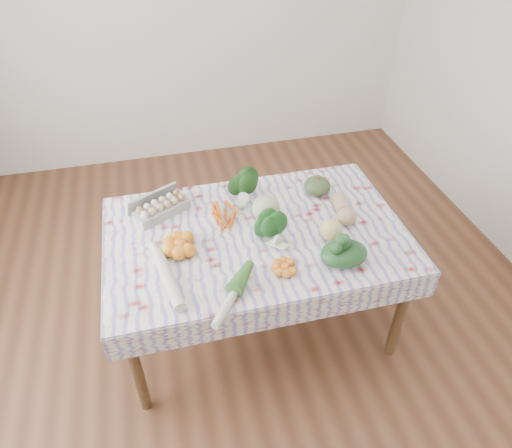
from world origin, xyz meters
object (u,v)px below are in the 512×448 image
(egg_carton, at_px, (162,209))
(butternut_squash, at_px, (344,209))
(cabbage, at_px, (266,208))
(kabocha_squash, at_px, (317,186))
(grapefruit, at_px, (331,229))
(dining_table, at_px, (256,243))

(egg_carton, relative_size, butternut_squash, 1.36)
(cabbage, bearing_deg, butternut_squash, -10.35)
(kabocha_squash, bearing_deg, butternut_squash, -74.94)
(grapefruit, bearing_deg, cabbage, 140.80)
(butternut_squash, bearing_deg, egg_carton, 172.15)
(kabocha_squash, height_order, cabbage, cabbage)
(kabocha_squash, height_order, grapefruit, grapefruit)
(butternut_squash, bearing_deg, cabbage, 176.68)
(dining_table, height_order, kabocha_squash, kabocha_squash)
(kabocha_squash, distance_m, butternut_squash, 0.26)
(cabbage, distance_m, butternut_squash, 0.45)
(cabbage, bearing_deg, kabocha_squash, 25.18)
(dining_table, xyz_separation_m, kabocha_squash, (0.45, 0.27, 0.14))
(dining_table, height_order, butternut_squash, butternut_squash)
(kabocha_squash, height_order, butternut_squash, butternut_squash)
(dining_table, bearing_deg, kabocha_squash, 30.78)
(kabocha_squash, relative_size, cabbage, 1.03)
(dining_table, xyz_separation_m, egg_carton, (-0.49, 0.29, 0.13))
(cabbage, relative_size, butternut_squash, 0.66)
(dining_table, height_order, grapefruit, grapefruit)
(cabbage, bearing_deg, grapefruit, -39.20)
(butternut_squash, relative_size, grapefruit, 1.94)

